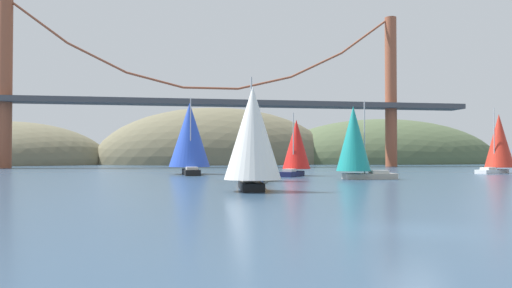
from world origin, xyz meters
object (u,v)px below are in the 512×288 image
at_px(sailboat_teal_sail, 355,141).
at_px(sailboat_orange_sail, 256,143).
at_px(sailboat_white_mainsail, 253,136).
at_px(sailboat_scarlet_sail, 499,142).
at_px(sailboat_red_spinnaker, 296,146).
at_px(sailboat_blue_spinnaker, 190,136).

height_order(sailboat_teal_sail, sailboat_orange_sail, sailboat_teal_sail).
distance_m(sailboat_white_mainsail, sailboat_scarlet_sail, 54.18).
bearing_deg(sailboat_teal_sail, sailboat_orange_sail, -170.09).
relative_size(sailboat_scarlet_sail, sailboat_red_spinnaker, 1.19).
bearing_deg(sailboat_white_mainsail, sailboat_scarlet_sail, 35.38).
distance_m(sailboat_orange_sail, sailboat_blue_spinnaker, 21.20).
height_order(sailboat_white_mainsail, sailboat_red_spinnaker, sailboat_white_mainsail).
xyz_separation_m(sailboat_white_mainsail, sailboat_scarlet_sail, (44.17, 31.37, 0.46)).
bearing_deg(sailboat_teal_sail, sailboat_white_mainsail, -131.50).
bearing_deg(sailboat_white_mainsail, sailboat_blue_spinnaker, 95.84).
relative_size(sailboat_blue_spinnaker, sailboat_scarlet_sail, 1.10).
xyz_separation_m(sailboat_orange_sail, sailboat_white_mainsail, (-2.79, -14.71, 0.16)).
xyz_separation_m(sailboat_teal_sail, sailboat_scarlet_sail, (29.28, 14.54, 0.34)).
height_order(sailboat_orange_sail, sailboat_scarlet_sail, sailboat_scarlet_sail).
bearing_deg(sailboat_scarlet_sail, sailboat_white_mainsail, -144.62).
xyz_separation_m(sailboat_orange_sail, sailboat_red_spinnaker, (7.63, 12.13, -0.16)).
distance_m(sailboat_teal_sail, sailboat_blue_spinnaker, 25.85).
height_order(sailboat_scarlet_sail, sailboat_red_spinnaker, sailboat_scarlet_sail).
distance_m(sailboat_white_mainsail, sailboat_red_spinnaker, 28.80).
bearing_deg(sailboat_red_spinnaker, sailboat_orange_sail, -122.17).
xyz_separation_m(sailboat_orange_sail, sailboat_scarlet_sail, (41.38, 16.66, 0.63)).
height_order(sailboat_blue_spinnaker, sailboat_scarlet_sail, sailboat_blue_spinnaker).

